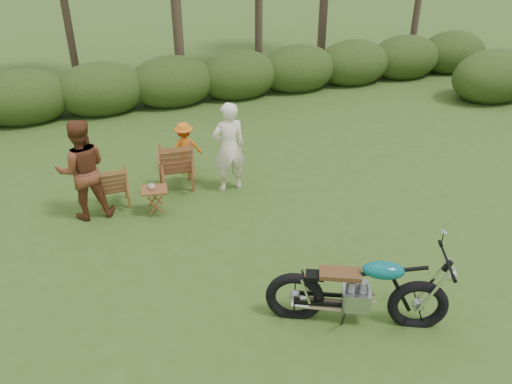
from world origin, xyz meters
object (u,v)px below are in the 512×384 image
object	(u,v)px
motorcycle	(353,320)
adult_a	(230,189)
adult_b	(91,215)
lawn_chair_right	(177,187)
side_table	(155,201)
cup	(152,187)
child	(186,172)
lawn_chair_left	(116,205)

from	to	relation	value
motorcycle	adult_a	distance (m)	4.18
adult_a	adult_b	distance (m)	2.72
lawn_chair_right	side_table	xyz separation A→B (m)	(-0.58, -0.85, 0.25)
side_table	adult_a	distance (m)	1.64
adult_a	motorcycle	bearing A→B (deg)	92.69
cup	motorcycle	bearing A→B (deg)	-61.96
side_table	child	world-z (taller)	child
adult_a	side_table	bearing A→B (deg)	11.79
cup	adult_a	distance (m)	1.74
motorcycle	cup	size ratio (longest dim) A/B	18.80
side_table	cup	bearing A→B (deg)	166.89
lawn_chair_right	cup	world-z (taller)	cup
motorcycle	lawn_chair_left	bearing A→B (deg)	148.12
lawn_chair_right	lawn_chair_left	world-z (taller)	lawn_chair_right
motorcycle	side_table	size ratio (longest dim) A/B	4.50
side_table	child	bearing A→B (deg)	57.63
motorcycle	adult_a	xyz separation A→B (m)	(-0.40, 4.16, 0.00)
adult_b	cup	bearing A→B (deg)	163.68
lawn_chair_left	side_table	xyz separation A→B (m)	(0.68, -0.57, 0.25)
lawn_chair_right	lawn_chair_left	size ratio (longest dim) A/B	1.21
lawn_chair_left	adult_a	size ratio (longest dim) A/B	0.49
lawn_chair_right	cup	size ratio (longest dim) A/B	8.88
lawn_chair_right	adult_a	world-z (taller)	adult_a
side_table	adult_b	world-z (taller)	adult_b
side_table	child	size ratio (longest dim) A/B	0.45
adult_a	cup	bearing A→B (deg)	11.21
motorcycle	adult_b	distance (m)	5.16
adult_b	child	xyz separation A→B (m)	(2.08, 1.12, 0.00)
motorcycle	cup	world-z (taller)	motorcycle
child	cup	bearing A→B (deg)	57.64
lawn_chair_right	child	distance (m)	0.71
motorcycle	adult_b	bearing A→B (deg)	153.88
cup	child	distance (m)	1.84
lawn_chair_right	child	world-z (taller)	child
side_table	adult_b	size ratio (longest dim) A/B	0.27
cup	adult_b	bearing A→B (deg)	162.91
lawn_chair_left	side_table	distance (m)	0.92
lawn_chair_right	lawn_chair_left	xyz separation A→B (m)	(-1.26, -0.28, 0.00)
adult_b	child	size ratio (longest dim) A/B	1.65
motorcycle	lawn_chair_left	world-z (taller)	motorcycle
lawn_chair_left	adult_a	distance (m)	2.25
lawn_chair_left	adult_b	bearing A→B (deg)	25.16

